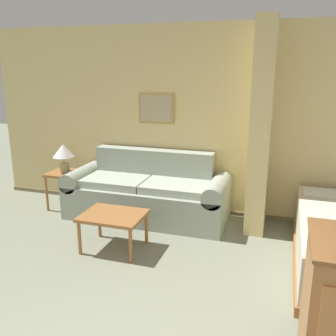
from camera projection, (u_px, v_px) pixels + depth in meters
wall_back at (242, 124)px, 5.01m from camera, size 7.59×0.16×2.60m
wall_partition_pillar at (261, 129)px, 4.59m from camera, size 0.24×0.62×2.60m
couch at (147, 194)px, 5.17m from camera, size 2.23×0.84×0.90m
coffee_table at (113, 218)px, 4.25m from camera, size 0.70×0.55×0.43m
side_table at (65, 178)px, 5.49m from camera, size 0.46×0.46×0.55m
table_lamp at (64, 153)px, 5.39m from camera, size 0.31×0.31×0.41m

